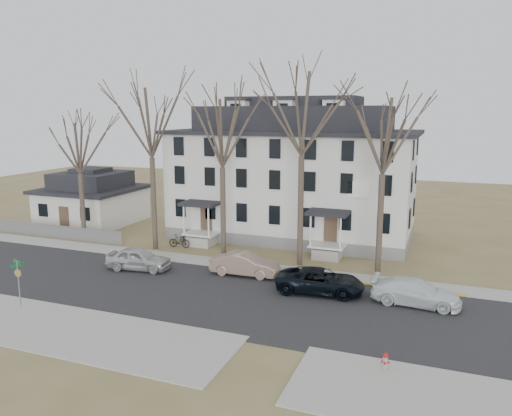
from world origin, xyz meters
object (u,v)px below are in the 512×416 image
at_px(tree_far_left, 150,118).
at_px(boarding_house, 293,175).
at_px(small_house, 92,200).
at_px(tree_mid_right, 384,131).
at_px(tree_mid_left, 222,128).
at_px(bicycle_right, 179,241).
at_px(tree_bungalow, 78,145).
at_px(fire_hydrant, 385,362).
at_px(car_silver, 139,259).
at_px(bicycle_left, 187,239).
at_px(car_tan, 245,265).
at_px(car_navy, 320,282).
at_px(car_white, 416,293).
at_px(street_sign, 18,276).
at_px(tree_center, 302,107).

bearing_deg(tree_far_left, boarding_house, 42.18).
relative_size(small_house, tree_mid_right, 0.68).
height_order(tree_mid_left, bicycle_right, tree_mid_left).
bearing_deg(boarding_house, tree_bungalow, -152.99).
xyz_separation_m(bicycle_right, fire_hydrant, (17.78, -13.97, -0.13)).
distance_m(car_silver, bicycle_left, 7.40).
relative_size(tree_bungalow, car_tan, 2.35).
relative_size(tree_far_left, tree_bungalow, 1.27).
bearing_deg(bicycle_right, tree_mid_right, -97.11).
bearing_deg(bicycle_left, tree_mid_left, -100.17).
bearing_deg(tree_far_left, tree_mid_right, 0.00).
xyz_separation_m(boarding_house, bicycle_left, (-7.36, -5.97, -4.97)).
bearing_deg(tree_bungalow, bicycle_left, 14.20).
bearing_deg(car_navy, car_silver, 85.22).
height_order(tree_mid_left, tree_bungalow, tree_mid_left).
distance_m(car_silver, car_white, 18.31).
bearing_deg(bicycle_right, bicycle_left, -0.29).
height_order(tree_mid_left, bicycle_left, tree_mid_left).
bearing_deg(street_sign, tree_mid_left, 82.64).
height_order(fire_hydrant, street_sign, street_sign).
height_order(car_white, street_sign, street_sign).
bearing_deg(car_tan, boarding_house, -1.31).
height_order(small_house, car_navy, small_house).
bearing_deg(bicycle_right, tree_bungalow, 91.16).
bearing_deg(car_silver, tree_mid_left, -45.54).
bearing_deg(fire_hydrant, tree_center, 119.72).
relative_size(tree_bungalow, fire_hydrant, 13.35).
relative_size(bicycle_right, street_sign, 0.66).
height_order(tree_mid_right, bicycle_right, tree_mid_right).
bearing_deg(tree_far_left, street_sign, -92.25).
bearing_deg(car_silver, tree_far_left, 12.90).
height_order(car_tan, street_sign, street_sign).
xyz_separation_m(car_silver, fire_hydrant, (17.58, -7.96, -0.36)).
xyz_separation_m(small_house, tree_center, (23.00, -6.20, 8.84)).
distance_m(tree_mid_right, car_silver, 18.64).
relative_size(boarding_house, fire_hydrant, 25.76).
bearing_deg(car_white, car_navy, 93.91).
distance_m(tree_mid_right, bicycle_right, 18.21).
relative_size(tree_center, car_navy, 2.79).
relative_size(boarding_house, car_navy, 3.95).
height_order(car_tan, car_navy, car_tan).
bearing_deg(boarding_house, small_house, -174.41).
bearing_deg(car_tan, fire_hydrant, -135.22).
bearing_deg(bicycle_left, tree_bungalow, 120.62).
xyz_separation_m(bicycle_right, street_sign, (-2.25, -14.02, 1.25)).
relative_size(car_navy, bicycle_right, 2.94).
distance_m(tree_mid_left, car_tan, 10.11).
distance_m(car_tan, fire_hydrant, 13.99).
bearing_deg(street_sign, car_white, 40.38).
height_order(tree_mid_right, bicycle_left, tree_mid_right).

